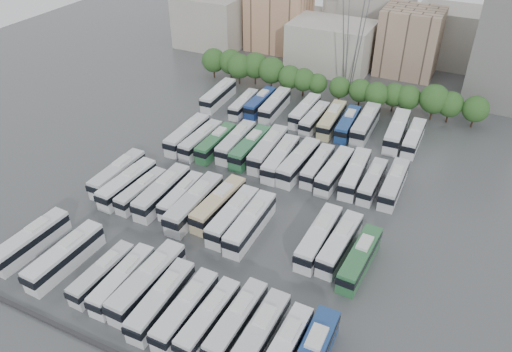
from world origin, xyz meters
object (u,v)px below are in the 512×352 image
at_px(apartment_tower, 510,45).
at_px(bus_r2_s2, 201,140).
at_px(bus_r0_s6, 148,281).
at_px(bus_r3_s4, 275,105).
at_px(bus_r0_s5, 123,280).
at_px(bus_r0_s10, 237,321).
at_px(bus_r1_s4, 181,196).
at_px(bus_r1_s7, 233,216).
at_px(bus_r2_s1, 187,134).
at_px(electricity_pylon, 356,9).
at_px(bus_r0_s9, 209,318).
at_px(bus_r1_s11, 319,237).
at_px(bus_r3_s3, 260,102).
at_px(bus_r2_s5, 250,147).
at_px(bus_r3_s0, 219,95).
at_px(bus_r2_s9, 317,165).
at_px(bus_r0_s12, 285,349).
at_px(bus_r1_s13, 360,258).
at_px(bus_r2_s4, 236,142).
at_px(bus_r2_s6, 268,149).
at_px(bus_r2_s3, 216,142).
at_px(bus_r2_s13, 394,183).
at_px(bus_r1_s5, 195,203).
at_px(bus_r1_s2, 142,190).
at_px(bus_r2_s10, 335,170).
at_px(bus_r3_s7, 315,118).
at_px(bus_r2_s11, 355,173).
at_px(bus_r0_s7, 162,300).
at_px(bus_r3_s10, 365,124).
at_px(bus_r0_s11, 259,336).
at_px(bus_r2_s7, 281,158).
at_px(bus_r1_s8, 250,223).
at_px(bus_r3_s8, 332,119).
at_px(bus_r2_s12, 372,181).
at_px(bus_r1_s1, 128,183).
at_px(bus_r1_s3, 162,192).
at_px(bus_r0_s2, 65,256).
at_px(bus_r1_s0, 118,174).
at_px(bus_r2_s8, 299,162).
at_px(bus_r3_s12, 397,131).
at_px(bus_r3_s9, 348,123).
at_px(bus_r3_s2, 244,104).

bearing_deg(apartment_tower, bus_r2_s2, -136.18).
height_order(bus_r0_s6, bus_r3_s4, bus_r0_s6).
bearing_deg(bus_r3_s4, bus_r0_s5, -89.48).
bearing_deg(bus_r0_s10, bus_r1_s4, 138.11).
bearing_deg(bus_r1_s7, bus_r2_s1, 137.81).
bearing_deg(electricity_pylon, bus_r0_s9, -85.25).
bearing_deg(bus_r3_s4, bus_r1_s11, -60.21).
relative_size(bus_r3_s3, bus_r3_s4, 0.92).
height_order(bus_r2_s5, bus_r3_s0, bus_r3_s0).
xyz_separation_m(bus_r0_s9, bus_r3_s0, (-29.82, 54.81, 0.19)).
distance_m(bus_r1_s7, bus_r2_s9, 20.30).
bearing_deg(bus_r2_s2, bus_r0_s12, -46.30).
xyz_separation_m(bus_r2_s1, bus_r2_s9, (26.32, 0.98, -0.22)).
height_order(bus_r1_s13, bus_r2_s4, bus_r2_s4).
height_order(bus_r0_s6, bus_r2_s6, bus_r2_s6).
distance_m(bus_r2_s3, bus_r2_s13, 33.34).
distance_m(electricity_pylon, bus_r2_s2, 45.53).
bearing_deg(bus_r1_s5, bus_r1_s2, -177.35).
bearing_deg(bus_r2_s10, bus_r3_s7, 122.87).
relative_size(bus_r2_s2, bus_r2_s11, 0.95).
bearing_deg(bus_r3_s3, bus_r0_s5, -83.28).
relative_size(bus_r0_s7, bus_r3_s7, 1.06).
height_order(bus_r2_s11, bus_r3_s3, bus_r2_s11).
height_order(bus_r3_s4, bus_r3_s10, bus_r3_s10).
bearing_deg(bus_r2_s6, bus_r3_s0, 137.69).
relative_size(bus_r0_s11, bus_r2_s7, 0.97).
xyz_separation_m(bus_r1_s8, bus_r2_s4, (-13.22, 20.36, -0.06)).
height_order(bus_r0_s7, bus_r1_s13, bus_r0_s7).
relative_size(bus_r3_s8, bus_r3_s10, 0.94).
height_order(bus_r1_s5, bus_r3_s7, bus_r1_s5).
relative_size(bus_r0_s5, bus_r0_s10, 0.97).
bearing_deg(bus_r0_s11, bus_r0_s10, 167.10).
distance_m(bus_r2_s4, bus_r2_s12, 26.56).
relative_size(bus_r1_s1, bus_r1_s3, 0.96).
height_order(bus_r0_s6, bus_r1_s4, bus_r0_s6).
distance_m(bus_r2_s11, bus_r3_s8, 19.77).
distance_m(bus_r1_s3, bus_r2_s4, 19.81).
bearing_deg(bus_r1_s3, bus_r0_s2, -100.91).
distance_m(bus_r0_s10, bus_r2_s5, 40.18).
xyz_separation_m(bus_r2_s6, bus_r2_s10, (13.23, -1.31, -0.15)).
relative_size(bus_r1_s0, bus_r2_s3, 1.06).
bearing_deg(bus_r2_s8, bus_r0_s12, -67.75).
height_order(electricity_pylon, bus_r2_s8, electricity_pylon).
bearing_deg(bus_r0_s6, bus_r2_s4, 101.62).
height_order(bus_r1_s13, bus_r3_s12, bus_r3_s12).
height_order(bus_r2_s8, bus_r3_s10, bus_r3_s10).
height_order(bus_r1_s11, bus_r3_s9, bus_r1_s11).
xyz_separation_m(bus_r2_s4, bus_r3_s3, (-3.37, 17.56, -0.14)).
bearing_deg(apartment_tower, bus_r0_s7, -111.28).
bearing_deg(bus_r2_s11, bus_r3_s2, 148.82).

